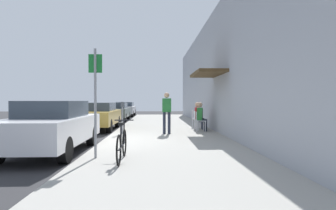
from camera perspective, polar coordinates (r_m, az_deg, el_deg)
ground_plane at (r=10.15m, az=-12.99°, el=-7.56°), size 60.00×60.00×0.00m
sidewalk_slab at (r=11.96m, az=-0.47°, el=-5.96°), size 4.50×32.00×0.12m
building_facade at (r=12.27m, az=10.87°, el=7.14°), size 1.40×32.00×5.66m
parked_car_0 at (r=8.69m, az=-22.29°, el=-3.94°), size 1.80×4.40×1.48m
parked_car_1 at (r=14.77m, az=-13.94°, el=-2.08°), size 1.80×4.40×1.38m
parked_car_2 at (r=21.02m, az=-10.49°, el=-1.26°), size 1.80×4.40×1.34m
parked_car_3 at (r=27.06m, az=-8.68°, el=-0.77°), size 1.80×4.40×1.35m
parking_meter at (r=11.84m, az=-9.20°, el=-2.03°), size 0.12×0.10×1.32m
street_sign at (r=6.94m, az=-14.45°, el=2.13°), size 0.32×0.06×2.60m
bicycle_0 at (r=6.57m, az=-9.29°, el=-7.93°), size 0.46×1.71×0.90m
cafe_chair_0 at (r=12.78m, az=6.44°, el=-2.99°), size 0.55×0.55×0.87m
seated_patron_0 at (r=12.76m, az=6.71°, el=-2.13°), size 0.50×0.46×1.29m
cafe_chair_1 at (r=13.55m, az=5.92°, el=-2.77°), size 0.45×0.45×0.87m
seated_patron_1 at (r=13.55m, az=6.17°, el=-1.96°), size 0.43×0.37×1.29m
cafe_chair_2 at (r=14.43m, az=5.41°, el=-2.55°), size 0.49×0.49×0.87m
pedestrian_standing at (r=11.62m, az=-0.26°, el=-0.92°), size 0.36×0.22×1.70m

